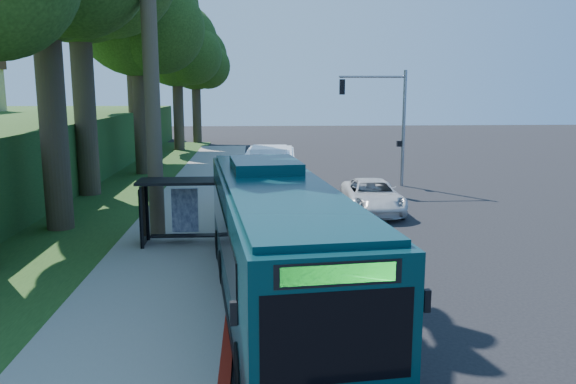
{
  "coord_description": "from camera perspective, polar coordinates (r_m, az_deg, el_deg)",
  "views": [
    {
      "loc": [
        -4.4,
        -23.62,
        5.79
      ],
      "look_at": [
        -2.81,
        1.0,
        1.32
      ],
      "focal_mm": 35.0,
      "sensor_mm": 36.0,
      "label": 1
    }
  ],
  "objects": [
    {
      "name": "ground",
      "position": [
        24.72,
        6.67,
        -3.35
      ],
      "size": [
        140.0,
        140.0,
        0.0
      ],
      "primitive_type": "plane",
      "color": "black",
      "rests_on": "ground"
    },
    {
      "name": "sidewalk",
      "position": [
        24.48,
        -10.42,
        -3.44
      ],
      "size": [
        4.5,
        70.0,
        0.12
      ],
      "primitive_type": "cube",
      "color": "gray",
      "rests_on": "ground"
    },
    {
      "name": "red_curb",
      "position": [
        20.45,
        -5.26,
        -6.04
      ],
      "size": [
        0.25,
        30.0,
        0.13
      ],
      "primitive_type": "cube",
      "color": "maroon",
      "rests_on": "ground"
    },
    {
      "name": "grass_verge",
      "position": [
        30.44,
        -20.04,
        -1.27
      ],
      "size": [
        8.0,
        70.0,
        0.06
      ],
      "primitive_type": "cube",
      "color": "#234719",
      "rests_on": "ground"
    },
    {
      "name": "bus_shelter",
      "position": [
        21.33,
        -11.33,
        -0.7
      ],
      "size": [
        3.2,
        1.51,
        2.55
      ],
      "color": "black",
      "rests_on": "ground"
    },
    {
      "name": "stop_sign_pole",
      "position": [
        19.01,
        -6.65,
        -1.05
      ],
      "size": [
        0.35,
        0.06,
        3.17
      ],
      "color": "gray",
      "rests_on": "ground"
    },
    {
      "name": "traffic_signal_pole",
      "position": [
        34.63,
        10.07,
        7.85
      ],
      "size": [
        4.1,
        0.3,
        7.0
      ],
      "color": "gray",
      "rests_on": "ground"
    },
    {
      "name": "tree_2",
      "position": [
        40.58,
        -14.95,
        16.57
      ],
      "size": [
        8.82,
        8.4,
        15.12
      ],
      "color": "#382B1E",
      "rests_on": "ground"
    },
    {
      "name": "tree_3",
      "position": [
        48.93,
        -15.54,
        17.18
      ],
      "size": [
        10.08,
        9.6,
        17.28
      ],
      "color": "#382B1E",
      "rests_on": "ground"
    },
    {
      "name": "tree_4",
      "position": [
        56.18,
        -11.18,
        14.1
      ],
      "size": [
        8.4,
        8.0,
        14.14
      ],
      "color": "#382B1E",
      "rests_on": "ground"
    },
    {
      "name": "tree_5",
      "position": [
        63.97,
        -9.32,
        12.99
      ],
      "size": [
        7.35,
        7.0,
        12.86
      ],
      "color": "#382B1E",
      "rests_on": "ground"
    },
    {
      "name": "white_bus",
      "position": [
        24.48,
        -2.03,
        0.35
      ],
      "size": [
        2.99,
        10.96,
        3.23
      ],
      "rotation": [
        0.0,
        0.0,
        -0.06
      ],
      "color": "white",
      "rests_on": "ground"
    },
    {
      "name": "teal_bus",
      "position": [
        14.85,
        -1.32,
        -5.09
      ],
      "size": [
        4.04,
        12.99,
        3.81
      ],
      "rotation": [
        0.0,
        0.0,
        0.1
      ],
      "color": "#092D32",
      "rests_on": "ground"
    },
    {
      "name": "pickup",
      "position": [
        27.41,
        8.56,
        -0.4
      ],
      "size": [
        2.78,
        5.65,
        1.54
      ],
      "primitive_type": "imported",
      "rotation": [
        0.0,
        0.0,
        -0.04
      ],
      "color": "silver",
      "rests_on": "ground"
    }
  ]
}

